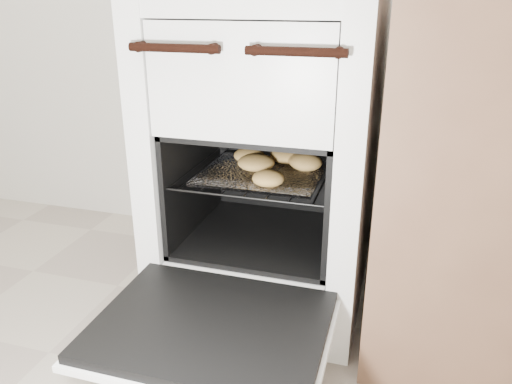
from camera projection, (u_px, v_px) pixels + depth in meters
The scene contains 5 objects.
stove at pixel (270, 160), 1.48m from camera, with size 0.59×0.66×0.91m.
oven_door at pixel (211, 328), 1.12m from camera, with size 0.53×0.41×0.04m.
oven_rack at pixel (264, 173), 1.43m from camera, with size 0.43×0.41×0.01m.
foil_sheet at pixel (262, 173), 1.41m from camera, with size 0.33×0.30×0.01m, color white.
baked_rolls at pixel (279, 161), 1.42m from camera, with size 0.29×0.31×0.05m.
Camera 1 is at (0.51, -0.19, 0.90)m, focal length 35.00 mm.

